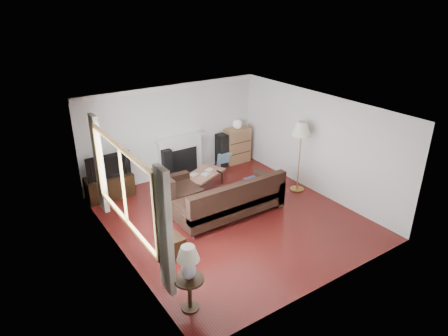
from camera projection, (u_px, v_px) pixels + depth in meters
room at (232, 166)px, 8.45m from camera, size 5.10×5.60×2.54m
window at (123, 186)px, 6.93m from camera, size 0.12×2.74×1.54m
curtain_near at (165, 232)px, 5.86m from camera, size 0.10×0.35×2.10m
curtain_far at (99, 164)px, 8.17m from camera, size 0.10×0.35×2.10m
fireplace at (181, 155)px, 10.80m from camera, size 1.40×0.26×1.15m
tv_stand at (110, 186)px, 9.74m from camera, size 1.12×0.50×0.56m
television at (107, 165)px, 9.51m from camera, size 1.05×0.14×0.61m
speaker_left at (166, 165)px, 10.54m from camera, size 0.26×0.30×0.89m
speaker_right at (222, 150)px, 11.43m from camera, size 0.27×0.32×0.95m
bookshelf at (237, 145)px, 11.66m from camera, size 0.76×0.36×1.04m
globe_lamp at (237, 124)px, 11.40m from camera, size 0.27×0.27×0.27m
sectional_sofa at (229, 198)px, 8.88m from camera, size 2.70×1.97×0.87m
coffee_table at (204, 181)px, 10.15m from camera, size 1.29×1.03×0.45m
footstool at (171, 246)px, 7.64m from camera, size 0.46×0.46×0.37m
floor_lamp at (299, 157)px, 9.83m from camera, size 0.61×0.61×1.81m
side_table at (190, 293)px, 6.27m from camera, size 0.47×0.47×0.59m
table_lamp at (188, 263)px, 6.03m from camera, size 0.36×0.36×0.58m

